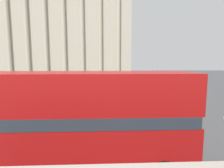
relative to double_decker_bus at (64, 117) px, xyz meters
The scene contains 7 objects.
double_decker_bus is the anchor object (origin of this frame).
plaza_building_left 44.23m from the double_decker_bus, 100.52° to the left, with size 32.86×13.64×25.02m.
traffic_light_near 10.75m from the double_decker_bus, 41.96° to the left, with size 0.42×0.24×3.62m.
traffic_light_mid 17.83m from the double_decker_bus, 60.79° to the left, with size 0.42×0.24×3.58m.
pedestrian_black 31.05m from the double_decker_bus, 66.12° to the left, with size 0.32×0.32×1.77m.
pedestrian_olive 20.73m from the double_decker_bus, 74.64° to the left, with size 0.32×0.32×1.76m.
pedestrian_grey 8.59m from the double_decker_bus, 103.35° to the left, with size 0.32×0.32×1.82m.
Camera 1 is at (-0.51, -2.36, 4.57)m, focal length 28.00 mm.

